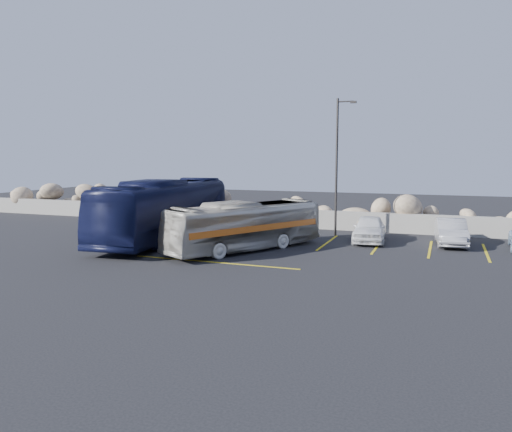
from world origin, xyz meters
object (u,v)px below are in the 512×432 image
(vintage_bus, at_px, (245,226))
(tour_coach, at_px, (165,210))
(car_a, at_px, (369,229))
(lamppost, at_px, (338,163))
(car_b, at_px, (451,232))

(vintage_bus, xyz_separation_m, tour_coach, (-5.44, 1.42, 0.47))
(vintage_bus, xyz_separation_m, car_a, (5.44, 4.79, -0.51))
(lamppost, xyz_separation_m, car_a, (2.10, -1.31, -3.58))
(lamppost, relative_size, car_a, 1.90)
(lamppost, distance_m, car_b, 7.32)
(lamppost, bearing_deg, car_a, -31.99)
(car_b, bearing_deg, car_a, -177.33)
(tour_coach, bearing_deg, vintage_bus, -19.49)
(car_a, bearing_deg, vintage_bus, -144.08)
(tour_coach, distance_m, car_b, 15.64)
(tour_coach, height_order, car_b, tour_coach)
(tour_coach, xyz_separation_m, car_b, (15.10, 3.91, -1.01))
(vintage_bus, bearing_deg, lamppost, 89.76)
(lamppost, relative_size, car_b, 1.92)
(vintage_bus, distance_m, car_b, 11.05)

